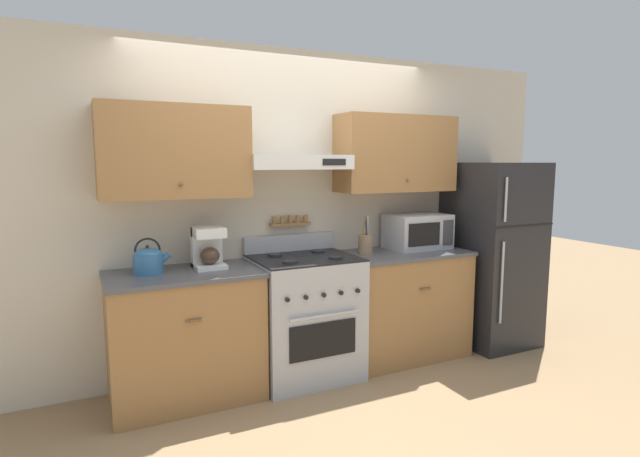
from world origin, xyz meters
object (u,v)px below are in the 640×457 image
at_px(coffee_maker, 208,247).
at_px(utensil_crock, 365,243).
at_px(stove_range, 305,316).
at_px(microwave, 418,231).
at_px(refrigerator, 492,253).
at_px(tea_kettle, 148,260).

height_order(coffee_maker, utensil_crock, utensil_crock).
height_order(stove_range, microwave, microwave).
xyz_separation_m(stove_range, utensil_crock, (0.59, 0.08, 0.52)).
relative_size(stove_range, coffee_maker, 3.69).
bearing_deg(stove_range, coffee_maker, 171.75).
bearing_deg(utensil_crock, coffee_maker, 178.83).
relative_size(refrigerator, tea_kettle, 6.53).
height_order(stove_range, refrigerator, refrigerator).
distance_m(refrigerator, utensil_crock, 1.30).
height_order(stove_range, utensil_crock, utensil_crock).
bearing_deg(stove_range, microwave, 4.81).
xyz_separation_m(refrigerator, tea_kettle, (-2.99, 0.12, 0.18)).
bearing_deg(coffee_maker, tea_kettle, -176.35).
height_order(refrigerator, microwave, refrigerator).
distance_m(refrigerator, tea_kettle, 3.00).
height_order(microwave, utensil_crock, utensil_crock).
height_order(stove_range, tea_kettle, tea_kettle).
relative_size(stove_range, tea_kettle, 4.25).
bearing_deg(microwave, tea_kettle, -179.55).
height_order(refrigerator, tea_kettle, refrigerator).
relative_size(stove_range, refrigerator, 0.65).
relative_size(refrigerator, utensil_crock, 5.33).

